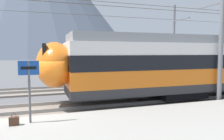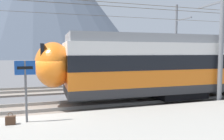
{
  "view_description": "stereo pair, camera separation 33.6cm",
  "coord_description": "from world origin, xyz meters",
  "views": [
    {
      "loc": [
        0.21,
        -9.83,
        2.89
      ],
      "look_at": [
        4.65,
        3.58,
        1.74
      ],
      "focal_mm": 34.6,
      "sensor_mm": 36.0,
      "label": 1
    },
    {
      "loc": [
        0.53,
        -9.93,
        2.89
      ],
      "look_at": [
        4.65,
        3.58,
        1.74
      ],
      "focal_mm": 34.6,
      "sensor_mm": 36.0,
      "label": 2
    }
  ],
  "objects": [
    {
      "name": "ground_plane",
      "position": [
        0.0,
        0.0,
        0.0
      ],
      "size": [
        400.0,
        400.0,
        0.0
      ],
      "primitive_type": "plane",
      "color": "#565659"
    },
    {
      "name": "catenary_mast_mid",
      "position": [
        9.45,
        -0.47,
        3.76
      ],
      "size": [
        43.03,
        2.04,
        7.15
      ],
      "color": "slate",
      "rests_on": "ground"
    },
    {
      "name": "handbag_near_sign",
      "position": [
        -0.71,
        -1.86,
        0.53
      ],
      "size": [
        0.32,
        0.18,
        0.43
      ],
      "color": "#472D1E",
      "rests_on": "platform_slab"
    },
    {
      "name": "track_far",
      "position": [
        0.0,
        6.6,
        0.07
      ],
      "size": [
        120.0,
        3.0,
        0.28
      ],
      "color": "slate",
      "rests_on": "ground"
    },
    {
      "name": "catenary_mast_far_side",
      "position": [
        12.84,
        8.59,
        3.98
      ],
      "size": [
        43.03,
        2.46,
        7.54
      ],
      "color": "slate",
      "rests_on": "ground"
    },
    {
      "name": "platform_sign",
      "position": [
        -0.19,
        -1.74,
        2.0
      ],
      "size": [
        0.7,
        0.08,
        2.22
      ],
      "color": "#59595B",
      "rests_on": "platform_slab"
    },
    {
      "name": "track_near",
      "position": [
        0.0,
        1.13,
        0.07
      ],
      "size": [
        120.0,
        3.0,
        0.28
      ],
      "color": "slate",
      "rests_on": "ground"
    }
  ]
}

